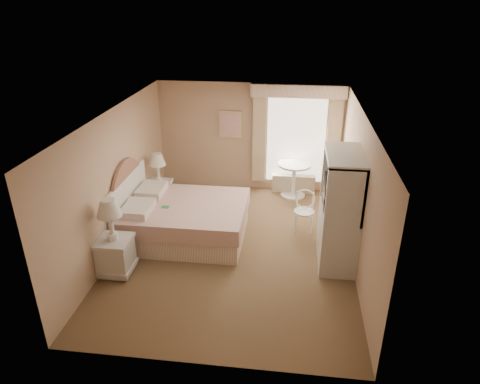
# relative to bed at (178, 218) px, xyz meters

# --- Properties ---
(room) EXTENTS (4.21, 5.51, 2.51)m
(room) POSITION_rel_bed_xyz_m (1.11, -0.30, 0.86)
(room) COLOR brown
(room) RESTS_ON ground
(window) EXTENTS (2.05, 0.22, 2.51)m
(window) POSITION_rel_bed_xyz_m (2.16, 2.36, 0.95)
(window) COLOR white
(window) RESTS_ON room
(framed_art) EXTENTS (0.52, 0.04, 0.62)m
(framed_art) POSITION_rel_bed_xyz_m (0.66, 2.41, 1.16)
(framed_art) COLOR tan
(framed_art) RESTS_ON room
(bed) EXTENTS (2.33, 1.84, 1.62)m
(bed) POSITION_rel_bed_xyz_m (0.00, 0.00, 0.00)
(bed) COLOR tan
(bed) RESTS_ON room
(nightstand_near) EXTENTS (0.55, 0.55, 1.34)m
(nightstand_near) POSITION_rel_bed_xyz_m (-0.73, -1.29, 0.12)
(nightstand_near) COLOR silver
(nightstand_near) RESTS_ON room
(nightstand_far) EXTENTS (0.50, 0.50, 1.20)m
(nightstand_far) POSITION_rel_bed_xyz_m (-0.73, 1.22, 0.07)
(nightstand_far) COLOR silver
(nightstand_far) RESTS_ON room
(round_table) EXTENTS (0.75, 0.75, 0.79)m
(round_table) POSITION_rel_bed_xyz_m (2.16, 2.10, 0.14)
(round_table) COLOR white
(round_table) RESTS_ON room
(cafe_chair) EXTENTS (0.42, 0.42, 0.82)m
(cafe_chair) POSITION_rel_bed_xyz_m (2.38, 0.56, 0.09)
(cafe_chair) COLOR white
(cafe_chair) RESTS_ON room
(armoire) EXTENTS (0.59, 1.19, 1.98)m
(armoire) POSITION_rel_bed_xyz_m (2.92, -0.44, 0.43)
(armoire) COLOR silver
(armoire) RESTS_ON room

